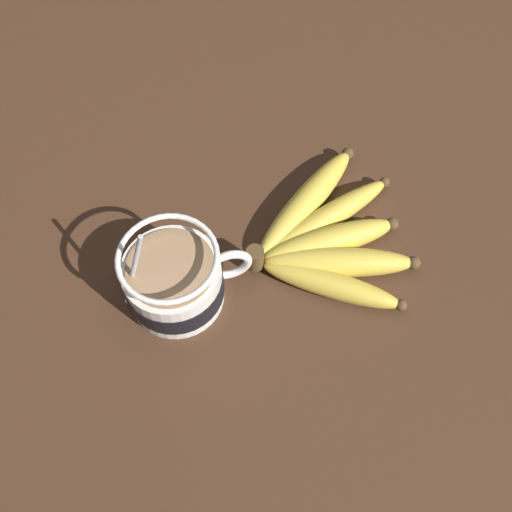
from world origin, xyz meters
TOP-DOWN VIEW (x-y plane):
  - table at (0.00, 0.00)cm, footprint 117.17×117.17cm
  - coffee_mug at (-8.44, -3.31)cm, footprint 14.31×10.59cm
  - banana_bunch at (9.24, -1.27)cm, footprint 19.76×23.64cm

SIDE VIEW (x-z plane):
  - table at x=0.00cm, z-range 0.00..3.77cm
  - banana_bunch at x=9.24cm, z-range 3.40..7.40cm
  - coffee_mug at x=-8.44cm, z-range 0.63..14.21cm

